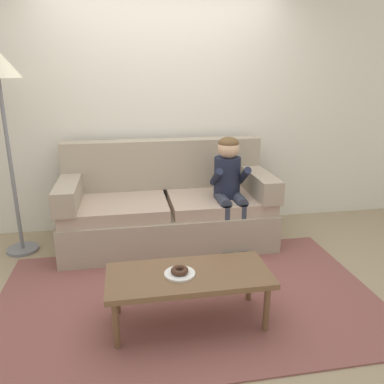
# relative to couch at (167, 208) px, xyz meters

# --- Properties ---
(ground) EXTENTS (10.00, 10.00, 0.00)m
(ground) POSITION_rel_couch_xyz_m (0.03, -0.86, -0.36)
(ground) COLOR #9E896B
(wall_back) EXTENTS (8.00, 0.10, 2.80)m
(wall_back) POSITION_rel_couch_xyz_m (0.03, 0.54, 1.04)
(wall_back) COLOR silver
(wall_back) RESTS_ON ground
(area_rug) EXTENTS (2.93, 1.80, 0.01)m
(area_rug) POSITION_rel_couch_xyz_m (0.03, -1.11, -0.35)
(area_rug) COLOR brown
(area_rug) RESTS_ON ground
(couch) EXTENTS (2.08, 0.90, 1.02)m
(couch) POSITION_rel_couch_xyz_m (0.00, 0.00, 0.00)
(couch) COLOR tan
(couch) RESTS_ON ground
(coffee_table) EXTENTS (1.12, 0.49, 0.39)m
(coffee_table) POSITION_rel_couch_xyz_m (-0.01, -1.40, -0.01)
(coffee_table) COLOR brown
(coffee_table) RESTS_ON ground
(person_child) EXTENTS (0.34, 0.58, 1.10)m
(person_child) POSITION_rel_couch_xyz_m (0.59, -0.21, 0.31)
(person_child) COLOR #1E2338
(person_child) RESTS_ON ground
(plate) EXTENTS (0.21, 0.21, 0.01)m
(plate) POSITION_rel_couch_xyz_m (-0.08, -1.41, 0.04)
(plate) COLOR white
(plate) RESTS_ON coffee_table
(donut) EXTENTS (0.17, 0.17, 0.04)m
(donut) POSITION_rel_couch_xyz_m (-0.08, -1.41, 0.06)
(donut) COLOR #422619
(donut) RESTS_ON plate
(toy_controller) EXTENTS (0.23, 0.09, 0.05)m
(toy_controller) POSITION_rel_couch_xyz_m (-0.42, -0.89, -0.33)
(toy_controller) COLOR red
(toy_controller) RESTS_ON ground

